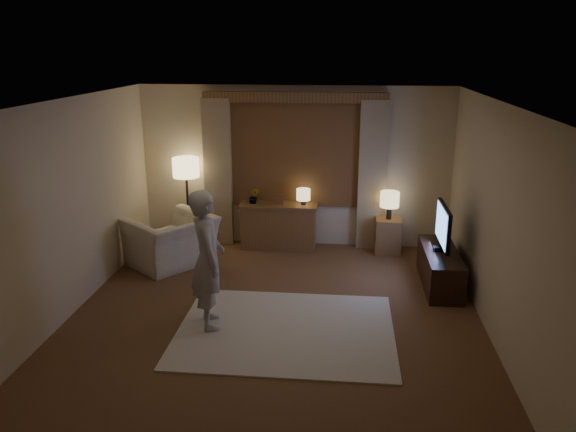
# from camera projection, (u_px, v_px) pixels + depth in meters

# --- Properties ---
(room) EXTENTS (5.04, 5.54, 2.64)m
(room) POSITION_uv_depth(u_px,v_px,m) (279.00, 202.00, 6.94)
(room) COLOR brown
(room) RESTS_ON ground
(rug) EXTENTS (2.50, 2.00, 0.02)m
(rug) POSITION_uv_depth(u_px,v_px,m) (286.00, 330.00, 6.54)
(rug) COLOR beige
(rug) RESTS_ON floor
(sideboard) EXTENTS (1.20, 0.40, 0.70)m
(sideboard) POSITION_uv_depth(u_px,v_px,m) (279.00, 227.00, 9.15)
(sideboard) COLOR brown
(sideboard) RESTS_ON floor
(picture_frame) EXTENTS (0.16, 0.02, 0.20)m
(picture_frame) POSITION_uv_depth(u_px,v_px,m) (279.00, 200.00, 9.02)
(picture_frame) COLOR brown
(picture_frame) RESTS_ON sideboard
(plant) EXTENTS (0.17, 0.13, 0.30)m
(plant) POSITION_uv_depth(u_px,v_px,m) (254.00, 197.00, 9.04)
(plant) COLOR #999999
(plant) RESTS_ON sideboard
(table_lamp_sideboard) EXTENTS (0.22, 0.22, 0.30)m
(table_lamp_sideboard) POSITION_uv_depth(u_px,v_px,m) (303.00, 195.00, 8.95)
(table_lamp_sideboard) COLOR black
(table_lamp_sideboard) RESTS_ON sideboard
(floor_lamp) EXTENTS (0.43, 0.43, 1.47)m
(floor_lamp) POSITION_uv_depth(u_px,v_px,m) (186.00, 172.00, 9.04)
(floor_lamp) COLOR black
(floor_lamp) RESTS_ON floor
(armchair) EXTENTS (1.51, 1.53, 0.75)m
(armchair) POSITION_uv_depth(u_px,v_px,m) (172.00, 241.00, 8.41)
(armchair) COLOR beige
(armchair) RESTS_ON floor
(side_table) EXTENTS (0.40, 0.40, 0.56)m
(side_table) POSITION_uv_depth(u_px,v_px,m) (388.00, 236.00, 8.95)
(side_table) COLOR brown
(side_table) RESTS_ON floor
(table_lamp_side) EXTENTS (0.30, 0.30, 0.44)m
(table_lamp_side) POSITION_uv_depth(u_px,v_px,m) (390.00, 200.00, 8.78)
(table_lamp_side) COLOR black
(table_lamp_side) RESTS_ON side_table
(tv_stand) EXTENTS (0.45, 1.40, 0.50)m
(tv_stand) POSITION_uv_depth(u_px,v_px,m) (440.00, 268.00, 7.73)
(tv_stand) COLOR black
(tv_stand) RESTS_ON floor
(tv) EXTENTS (0.22, 0.89, 0.64)m
(tv) POSITION_uv_depth(u_px,v_px,m) (443.00, 226.00, 7.55)
(tv) COLOR black
(tv) RESTS_ON tv_stand
(person) EXTENTS (0.57, 0.70, 1.64)m
(person) POSITION_uv_depth(u_px,v_px,m) (208.00, 259.00, 6.42)
(person) COLOR #B6AFA8
(person) RESTS_ON rug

